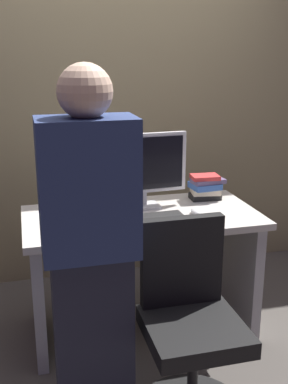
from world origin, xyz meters
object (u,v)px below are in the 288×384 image
object	(u,v)px
cup_near_keyboard	(77,215)
book_stack	(206,187)
keyboard	(147,218)
mouse	(197,212)
person_at_desk	(91,256)
cup_by_monitor	(64,207)
office_chair	(190,330)
desk	(142,252)
monitor	(143,167)

from	to	relation	value
cup_near_keyboard	book_stack	size ratio (longest dim) A/B	0.47
keyboard	cup_near_keyboard	xyz separation A→B (m)	(-0.39, 0.03, 0.04)
cup_near_keyboard	book_stack	bearing A→B (deg)	16.64
mouse	book_stack	bearing A→B (deg)	59.05
person_at_desk	mouse	size ratio (longest dim) A/B	16.39
cup_by_monitor	office_chair	bearing A→B (deg)	-59.48
keyboard	cup_by_monitor	bearing A→B (deg)	154.29
desk	cup_by_monitor	world-z (taller)	cup_by_monitor
person_at_desk	book_stack	bearing A→B (deg)	45.17
desk	monitor	bearing A→B (deg)	72.61
mouse	monitor	bearing A→B (deg)	143.18
person_at_desk	cup_near_keyboard	world-z (taller)	person_at_desk
desk	cup_by_monitor	xyz separation A→B (m)	(-0.44, 0.10, 0.29)
desk	monitor	world-z (taller)	monitor
keyboard	cup_near_keyboard	size ratio (longest dim) A/B	4.17
cup_by_monitor	mouse	bearing A→B (deg)	-13.59
keyboard	book_stack	size ratio (longest dim) A/B	1.97
desk	book_stack	distance (m)	0.60
cup_by_monitor	book_stack	distance (m)	0.91
monitor	mouse	size ratio (longest dim) A/B	5.41
desk	mouse	xyz separation A→B (m)	(0.31, -0.08, 0.26)
desk	keyboard	xyz separation A→B (m)	(0.00, -0.10, 0.25)
mouse	book_stack	size ratio (longest dim) A/B	0.46
mouse	cup_by_monitor	distance (m)	0.77
desk	office_chair	bearing A→B (deg)	-86.44
office_chair	cup_near_keyboard	world-z (taller)	office_chair
monitor	cup_near_keyboard	size ratio (longest dim) A/B	5.25
mouse	person_at_desk	bearing A→B (deg)	-139.36
monitor	keyboard	bearing A→B (deg)	-98.82
person_at_desk	cup_by_monitor	distance (m)	0.79
cup_by_monitor	cup_near_keyboard	bearing A→B (deg)	-73.00
office_chair	cup_near_keyboard	distance (m)	0.87
monitor	cup_near_keyboard	bearing A→B (deg)	-155.48
office_chair	keyboard	world-z (taller)	office_chair
desk	office_chair	world-z (taller)	office_chair
person_at_desk	mouse	distance (m)	0.94
cup_near_keyboard	cup_by_monitor	world-z (taller)	cup_near_keyboard
keyboard	mouse	world-z (taller)	mouse
keyboard	mouse	distance (m)	0.31
person_at_desk	book_stack	distance (m)	1.23
cup_near_keyboard	person_at_desk	bearing A→B (deg)	-91.39
person_at_desk	monitor	xyz separation A→B (m)	(0.44, 0.81, 0.18)
cup_by_monitor	person_at_desk	bearing A→B (deg)	-87.29
desk	keyboard	bearing A→B (deg)	-88.23
person_at_desk	cup_near_keyboard	xyz separation A→B (m)	(0.02, 0.62, -0.03)
keyboard	mouse	xyz separation A→B (m)	(0.31, 0.02, 0.01)
desk	monitor	xyz separation A→B (m)	(0.04, 0.12, 0.50)
person_at_desk	monitor	world-z (taller)	person_at_desk
desk	person_at_desk	distance (m)	0.86
mouse	book_stack	xyz separation A→B (m)	(0.16, 0.26, 0.07)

